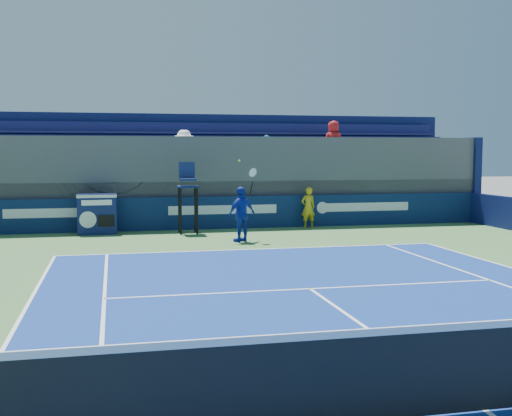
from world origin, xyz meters
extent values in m
plane|color=#61615C|center=(0.00, 0.00, 0.00)|extent=(120.00, 120.00, 0.00)
cube|color=#436F3A|center=(0.00, 0.00, 0.01)|extent=(20.00, 34.00, 0.01)
cube|color=navy|center=(0.00, 0.00, 0.01)|extent=(10.97, 23.77, 0.01)
imported|color=gold|center=(3.13, 16.66, 0.77)|extent=(0.59, 0.42, 1.51)
cube|color=white|center=(0.00, 11.88, 0.02)|extent=(10.97, 0.07, 0.00)
cube|color=white|center=(0.00, 6.40, 0.02)|extent=(8.23, 0.07, 0.00)
cube|color=white|center=(0.00, 0.00, 0.02)|extent=(0.07, 12.80, 0.00)
cube|color=black|center=(0.00, 0.00, 0.50)|extent=(11.57, 0.02, 0.92)
cube|color=white|center=(0.00, 0.00, 0.98)|extent=(11.57, 0.03, 0.08)
cube|color=#0C1C45|center=(0.00, 17.10, 0.60)|extent=(20.40, 0.20, 1.20)
cube|color=white|center=(-6.00, 17.00, 0.72)|extent=(3.20, 0.01, 0.32)
cube|color=white|center=(0.00, 17.00, 0.72)|extent=(4.00, 0.01, 0.32)
cube|color=white|center=(5.50, 17.00, 0.72)|extent=(3.60, 0.01, 0.32)
cylinder|color=white|center=(3.80, 16.99, 0.72)|extent=(0.44, 0.01, 0.44)
cube|color=#0F194C|center=(-4.47, 16.50, 0.70)|extent=(1.31, 0.73, 1.40)
cube|color=silver|center=(-4.47, 16.50, 1.33)|extent=(1.33, 0.75, 0.10)
cylinder|color=silver|center=(-4.77, 16.14, 0.55)|extent=(0.56, 0.03, 0.56)
cube|color=black|center=(-4.17, 16.15, 0.50)|extent=(0.55, 0.03, 0.40)
cube|color=white|center=(-4.47, 16.14, 1.12)|extent=(1.00, 0.03, 0.18)
cylinder|color=black|center=(-1.69, 15.65, 0.80)|extent=(0.07, 0.07, 1.60)
cylinder|color=black|center=(-1.13, 15.65, 0.80)|extent=(0.07, 0.07, 1.60)
cylinder|color=black|center=(-1.69, 16.21, 0.80)|extent=(0.07, 0.07, 1.60)
cylinder|color=black|center=(-1.13, 16.21, 0.80)|extent=(0.07, 0.07, 1.60)
cube|color=#0E1B48|center=(-1.41, 15.93, 1.63)|extent=(0.70, 0.70, 0.06)
cube|color=#15214F|center=(-1.41, 15.83, 1.88)|extent=(0.55, 0.45, 0.08)
cube|color=#15234F|center=(-1.41, 16.19, 2.18)|extent=(0.55, 0.06, 0.60)
imported|color=#132C9E|center=(-0.01, 13.53, 0.88)|extent=(1.09, 0.86, 1.73)
cylinder|color=black|center=(0.33, 13.63, 1.70)|extent=(0.09, 0.15, 0.39)
torus|color=silver|center=(0.36, 13.57, 2.18)|extent=(0.31, 0.22, 0.29)
cylinder|color=white|center=(0.36, 13.57, 2.18)|extent=(0.26, 0.18, 0.24)
sphere|color=yellow|center=(-0.11, 13.38, 2.55)|extent=(0.07, 0.07, 0.07)
cube|color=#4E4E53|center=(0.00, 19.00, 1.69)|extent=(20.40, 3.60, 3.38)
cube|color=#4E4E53|center=(0.00, 17.65, 1.48)|extent=(20.40, 0.90, 0.55)
cube|color=#14184C|center=(0.00, 17.55, 1.95)|extent=(20.00, 0.45, 0.08)
cube|color=#14184C|center=(0.00, 17.80, 2.15)|extent=(20.00, 0.06, 0.45)
cube|color=#4E4E53|center=(0.00, 18.55, 2.02)|extent=(20.40, 0.90, 0.55)
cube|color=#14184C|center=(0.00, 18.45, 2.50)|extent=(20.00, 0.45, 0.08)
cube|color=#14184C|center=(0.00, 18.70, 2.70)|extent=(20.00, 0.06, 0.45)
cube|color=#4E4E53|center=(0.00, 19.45, 2.58)|extent=(20.40, 0.90, 0.55)
cube|color=#14184C|center=(0.00, 19.35, 3.05)|extent=(20.00, 0.45, 0.08)
cube|color=#14184C|center=(0.00, 19.60, 3.25)|extent=(20.00, 0.06, 0.45)
cube|color=#4E4E53|center=(0.00, 20.35, 3.13)|extent=(20.40, 0.90, 0.55)
cube|color=#14184C|center=(0.00, 20.25, 3.60)|extent=(20.00, 0.45, 0.08)
cube|color=#14184C|center=(0.00, 20.50, 3.80)|extent=(20.00, 0.06, 0.45)
cube|color=#0C1647|center=(0.00, 20.95, 2.20)|extent=(20.80, 0.30, 4.40)
cube|color=#0C1647|center=(10.35, 19.00, 1.70)|extent=(0.30, 3.90, 3.40)
imported|color=gold|center=(-6.19, 17.60, 2.55)|extent=(0.87, 0.74, 1.56)
imported|color=silver|center=(-1.34, 17.60, 2.70)|extent=(1.24, 0.77, 1.86)
imported|color=teal|center=(1.78, 17.60, 2.62)|extent=(1.02, 0.48, 1.69)
imported|color=#A81818|center=(4.74, 18.50, 3.20)|extent=(0.89, 0.61, 1.75)
imported|color=black|center=(7.29, 17.60, 2.57)|extent=(0.61, 0.42, 1.61)
camera|label=1|loc=(-3.90, -6.01, 2.82)|focal=45.00mm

